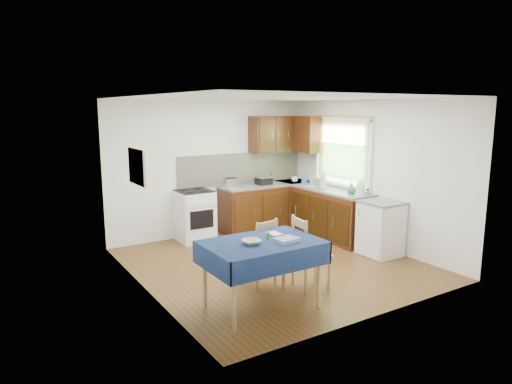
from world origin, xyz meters
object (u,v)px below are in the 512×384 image
sandwich_press (264,180)px  kettle (361,189)px  dish_rack (317,186)px  dining_table (262,250)px  chair_far (260,250)px  chair_near (308,251)px  toaster (231,183)px

sandwich_press → kettle: 1.97m
dish_rack → dining_table: bearing=-125.3°
chair_far → sandwich_press: bearing=-134.3°
sandwich_press → kettle: (0.77, -1.81, 0.04)m
sandwich_press → kettle: kettle is taller
dining_table → chair_near: 0.88m
chair_near → kettle: kettle is taller
dish_rack → kettle: size_ratio=1.52×
dining_table → chair_far: size_ratio=1.46×
toaster → dish_rack: toaster is taller
dish_rack → kettle: kettle is taller
dining_table → sandwich_press: 3.57m
toaster → dish_rack: size_ratio=0.64×
dining_table → toaster: bearing=85.8°
dining_table → sandwich_press: sandwich_press is taller
chair_far → chair_near: bearing=129.3°
dining_table → toaster: toaster is taller
chair_far → chair_near: 0.63m
dish_rack → kettle: 1.05m
dining_table → sandwich_press: (1.96, 2.97, 0.27)m
chair_far → kettle: size_ratio=3.47×
sandwich_press → dish_rack: dish_rack is taller
sandwich_press → kettle: bearing=-53.8°
chair_far → kettle: bearing=-176.9°
dish_rack → chair_near: bearing=-117.0°
sandwich_press → dish_rack: size_ratio=0.68×
dining_table → kettle: kettle is taller
chair_far → kettle: kettle is taller
chair_near → toaster: (0.39, 2.78, 0.48)m
toaster → chair_far: bearing=-131.6°
dining_table → chair_near: size_ratio=1.39×
toaster → sandwich_press: bearing=-21.0°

